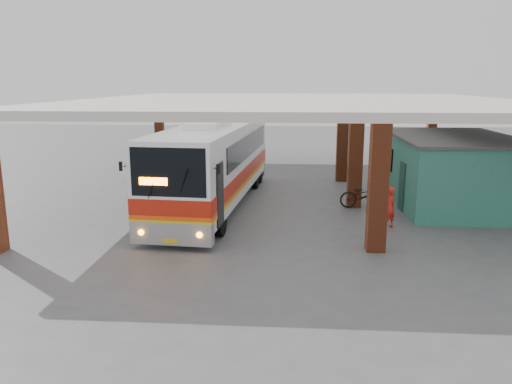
{
  "coord_description": "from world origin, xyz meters",
  "views": [
    {
      "loc": [
        0.19,
        -19.01,
        5.47
      ],
      "look_at": [
        -1.18,
        0.0,
        1.26
      ],
      "focal_mm": 35.0,
      "sensor_mm": 36.0,
      "label": 1
    }
  ],
  "objects_px": {
    "pedestrian": "(389,207)",
    "red_chair": "(380,176)",
    "motorcycle": "(365,195)",
    "coach_bus": "(215,163)"
  },
  "relations": [
    {
      "from": "motorcycle",
      "to": "red_chair",
      "type": "relative_size",
      "value": 2.71
    },
    {
      "from": "coach_bus",
      "to": "pedestrian",
      "type": "xyz_separation_m",
      "value": [
        7.15,
        -3.16,
        -1.12
      ]
    },
    {
      "from": "coach_bus",
      "to": "motorcycle",
      "type": "bearing_deg",
      "value": 3.45
    },
    {
      "from": "motorcycle",
      "to": "pedestrian",
      "type": "bearing_deg",
      "value": -175.04
    },
    {
      "from": "pedestrian",
      "to": "red_chair",
      "type": "xyz_separation_m",
      "value": [
        1.16,
        8.8,
        -0.43
      ]
    },
    {
      "from": "pedestrian",
      "to": "red_chair",
      "type": "bearing_deg",
      "value": -131.83
    },
    {
      "from": "pedestrian",
      "to": "red_chair",
      "type": "distance_m",
      "value": 8.88
    },
    {
      "from": "motorcycle",
      "to": "pedestrian",
      "type": "xyz_separation_m",
      "value": [
        0.48,
        -3.05,
        0.22
      ]
    },
    {
      "from": "motorcycle",
      "to": "pedestrian",
      "type": "height_order",
      "value": "pedestrian"
    },
    {
      "from": "pedestrian",
      "to": "coach_bus",
      "type": "bearing_deg",
      "value": -58.14
    }
  ]
}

